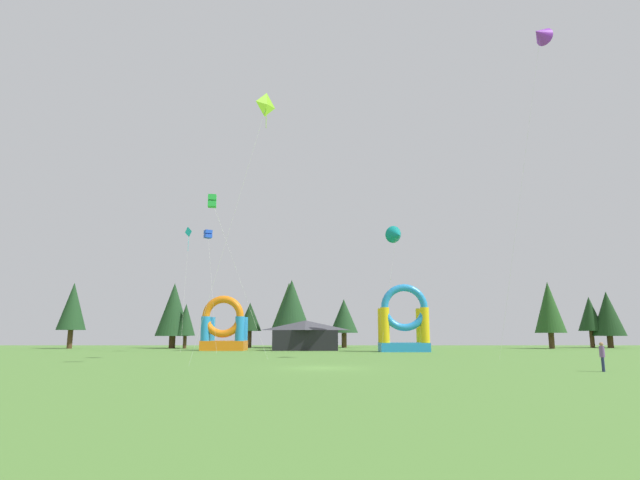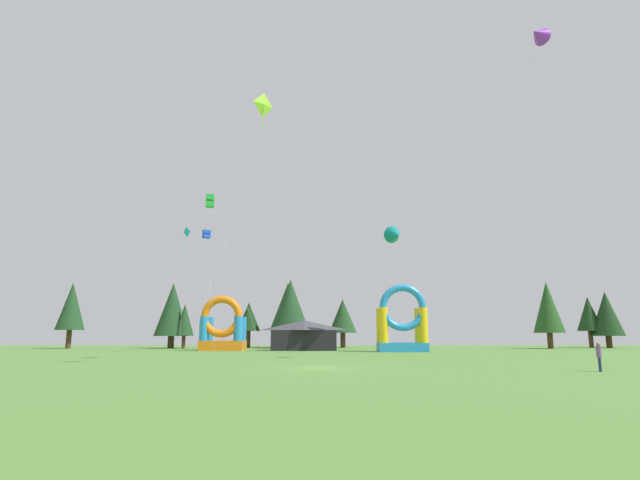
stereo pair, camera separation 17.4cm
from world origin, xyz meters
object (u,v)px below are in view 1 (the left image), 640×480
kite_purple_delta (538,35)px  inflatable_blue_arch (222,331)px  kite_blue_box (206,234)px  kite_cyan_diamond (187,234)px  kite_teal_delta (394,235)px  festival_tent (303,335)px  kite_green_box (210,201)px  inflatable_red_slide (402,326)px  person_midfield (599,354)px  kite_lime_diamond (265,107)px

kite_purple_delta → inflatable_blue_arch: size_ratio=4.06×
kite_blue_box → kite_cyan_diamond: size_ratio=0.98×
kite_teal_delta → festival_tent: (-10.64, 5.57, -11.46)m
kite_green_box → kite_blue_box: kite_blue_box is taller
kite_blue_box → kite_cyan_diamond: kite_cyan_diamond is taller
kite_blue_box → kite_green_box: bearing=-76.8°
inflatable_blue_arch → inflatable_red_slide: bearing=-11.9°
kite_teal_delta → kite_blue_box: bearing=-177.8°
kite_purple_delta → festival_tent: kite_purple_delta is taller
kite_cyan_diamond → festival_tent: bearing=24.3°
kite_purple_delta → person_midfield: bearing=-104.4°
inflatable_blue_arch → person_midfield: bearing=-52.4°
kite_teal_delta → kite_lime_diamond: kite_lime_diamond is taller
kite_green_box → inflatable_blue_arch: kite_green_box is taller
kite_lime_diamond → person_midfield: size_ratio=11.51×
kite_purple_delta → person_midfield: 26.78m
kite_green_box → inflatable_red_slide: kite_green_box is taller
kite_cyan_diamond → person_midfield: (30.48, -29.62, -12.39)m
person_midfield → kite_purple_delta: bearing=-4.3°
kite_teal_delta → festival_tent: size_ratio=1.85×
inflatable_blue_arch → kite_teal_delta: bearing=-14.1°
kite_cyan_diamond → kite_purple_delta: bearing=-31.6°
kite_teal_delta → kite_lime_diamond: (-12.53, -25.45, 4.16)m
kite_lime_diamond → kite_purple_delta: bearing=12.6°
inflatable_blue_arch → inflatable_red_slide: 21.71m
inflatable_blue_arch → festival_tent: size_ratio=0.84×
kite_lime_diamond → person_midfield: 25.64m
kite_lime_diamond → inflatable_red_slide: bearing=63.2°
kite_purple_delta → kite_lime_diamond: kite_purple_delta is taller
kite_teal_delta → kite_cyan_diamond: kite_teal_delta is taller
kite_purple_delta → kite_lime_diamond: (-21.51, -4.82, -8.46)m
kite_lime_diamond → kite_blue_box: bearing=110.3°
kite_teal_delta → person_midfield: (6.55, -30.04, -12.33)m
kite_blue_box → kite_lime_diamond: kite_lime_diamond is taller
inflatable_blue_arch → kite_blue_box: bearing=-100.2°
kite_blue_box → kite_teal_delta: bearing=2.2°
kite_teal_delta → inflatable_blue_arch: 23.87m
kite_lime_diamond → inflatable_blue_arch: kite_lime_diamond is taller
kite_blue_box → festival_tent: kite_blue_box is taller
person_midfield → inflatable_red_slide: size_ratio=0.21×
kite_purple_delta → inflatable_red_slide: kite_purple_delta is taller
kite_cyan_diamond → kite_lime_diamond: bearing=-65.5°
kite_purple_delta → kite_blue_box: kite_purple_delta is taller
kite_teal_delta → inflatable_red_slide: bearing=46.4°
kite_teal_delta → kite_cyan_diamond: (-23.93, -0.43, 0.06)m
person_midfield → inflatable_red_slide: inflatable_red_slide is taller
kite_purple_delta → kite_teal_delta: size_ratio=1.84×
kite_purple_delta → kite_lime_diamond: bearing=-167.4°
inflatable_red_slide → kite_lime_diamond: bearing=-116.8°
kite_purple_delta → kite_teal_delta: kite_purple_delta is taller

